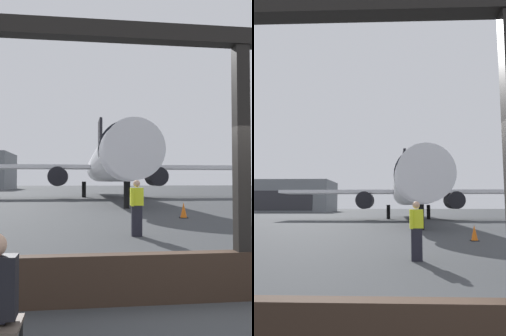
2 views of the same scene
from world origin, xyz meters
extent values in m
plane|color=#383A3D|center=(0.00, 40.00, 0.00)|extent=(220.00, 220.00, 0.00)
cube|color=#38281E|center=(0.00, 0.00, 0.34)|extent=(7.56, 0.24, 0.69)
cube|color=black|center=(0.00, 0.00, 3.82)|extent=(7.56, 0.24, 0.24)
cube|color=black|center=(0.00, 0.00, 1.85)|extent=(0.20, 0.20, 3.70)
cylinder|color=silver|center=(0.68, 32.62, 3.50)|extent=(3.61, 30.79, 3.61)
cone|color=silver|center=(0.68, 15.92, 3.50)|extent=(3.43, 2.60, 3.43)
cylinder|color=black|center=(0.68, 17.82, 3.65)|extent=(3.68, 0.90, 3.68)
cube|color=silver|center=(-7.17, 34.03, 3.20)|extent=(13.88, 4.20, 0.36)
cube|color=silver|center=(8.52, 34.03, 3.20)|extent=(13.88, 4.20, 0.36)
cylinder|color=black|center=(-4.33, 32.63, 2.20)|extent=(1.90, 3.20, 1.90)
cylinder|color=black|center=(5.68, 32.63, 2.20)|extent=(1.90, 3.20, 1.90)
cube|color=black|center=(0.68, 46.51, 7.70)|extent=(0.36, 4.40, 5.20)
cylinder|color=black|center=(0.68, 18.12, 0.85)|extent=(0.36, 0.36, 1.69)
cylinder|color=black|center=(-1.72, 35.03, 0.85)|extent=(0.44, 0.44, 1.69)
cylinder|color=black|center=(3.08, 35.03, 0.85)|extent=(0.44, 0.44, 1.69)
cube|color=black|center=(-0.56, 6.27, 0.47)|extent=(0.32, 0.20, 0.95)
cube|color=yellow|center=(-0.56, 6.27, 1.23)|extent=(0.40, 0.22, 0.55)
sphere|color=tan|center=(-0.56, 6.27, 1.63)|extent=(0.22, 0.22, 0.22)
cylinder|color=yellow|center=(-0.71, 6.09, 1.20)|extent=(0.09, 0.09, 0.52)
cylinder|color=yellow|center=(-0.40, 6.45, 1.20)|extent=(0.09, 0.09, 0.52)
cone|color=orange|center=(2.51, 11.67, 0.36)|extent=(0.32, 0.32, 0.73)
cube|color=black|center=(2.51, 11.67, 0.01)|extent=(0.36, 0.36, 0.03)
camera|label=1|loc=(-2.37, -5.17, 1.70)|focal=39.78mm
camera|label=2|loc=(-1.28, -3.26, 1.62)|focal=33.77mm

